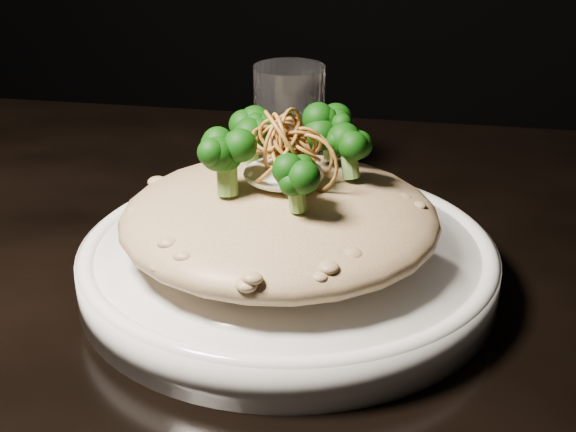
{
  "coord_description": "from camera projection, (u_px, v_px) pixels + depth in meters",
  "views": [
    {
      "loc": [
        0.09,
        -0.5,
        1.05
      ],
      "look_at": [
        -0.0,
        0.0,
        0.81
      ],
      "focal_mm": 50.0,
      "sensor_mm": 36.0,
      "label": 1
    }
  ],
  "objects": [
    {
      "name": "plate",
      "position": [
        288.0,
        265.0,
        0.58
      ],
      "size": [
        0.3,
        0.3,
        0.03
      ],
      "primitive_type": "cylinder",
      "color": "white",
      "rests_on": "table"
    },
    {
      "name": "broccoli",
      "position": [
        289.0,
        147.0,
        0.55
      ],
      "size": [
        0.14,
        0.14,
        0.05
      ],
      "primitive_type": null,
      "color": "black",
      "rests_on": "risotto"
    },
    {
      "name": "risotto",
      "position": [
        280.0,
        218.0,
        0.56
      ],
      "size": [
        0.23,
        0.23,
        0.05
      ],
      "primitive_type": "ellipsoid",
      "color": "brown",
      "rests_on": "plate"
    },
    {
      "name": "cheese",
      "position": [
        284.0,
        173.0,
        0.55
      ],
      "size": [
        0.06,
        0.06,
        0.02
      ],
      "primitive_type": "ellipsoid",
      "color": "white",
      "rests_on": "risotto"
    },
    {
      "name": "table",
      "position": [
        290.0,
        378.0,
        0.62
      ],
      "size": [
        1.1,
        0.8,
        0.75
      ],
      "color": "black",
      "rests_on": "ground"
    },
    {
      "name": "shallots",
      "position": [
        291.0,
        138.0,
        0.54
      ],
      "size": [
        0.06,
        0.06,
        0.04
      ],
      "primitive_type": null,
      "color": "brown",
      "rests_on": "cheese"
    },
    {
      "name": "drinking_glass",
      "position": [
        289.0,
        127.0,
        0.74
      ],
      "size": [
        0.07,
        0.07,
        0.11
      ],
      "primitive_type": "cylinder",
      "rotation": [
        0.0,
        0.0,
        -0.01
      ],
      "color": "white",
      "rests_on": "table"
    }
  ]
}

